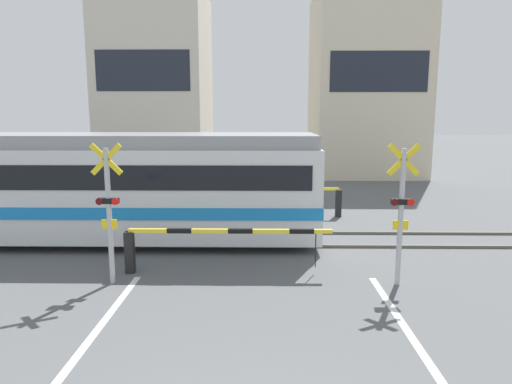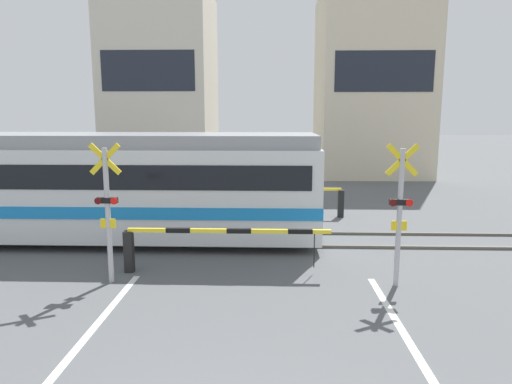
# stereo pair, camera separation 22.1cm
# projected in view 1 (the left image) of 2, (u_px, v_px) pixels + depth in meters

# --- Properties ---
(rail_track_near) EXTENTS (50.00, 0.10, 0.08)m
(rail_track_near) POSITION_uv_depth(u_px,v_px,m) (256.00, 246.00, 12.59)
(rail_track_near) COLOR #5B564C
(rail_track_near) RESTS_ON ground_plane
(rail_track_far) EXTENTS (50.00, 0.10, 0.08)m
(rail_track_far) POSITION_uv_depth(u_px,v_px,m) (257.00, 233.00, 14.00)
(rail_track_far) COLOR #5B564C
(rail_track_far) RESTS_ON ground_plane
(commuter_train) EXTENTS (14.85, 3.04, 3.08)m
(commuter_train) POSITION_uv_depth(u_px,v_px,m) (59.00, 184.00, 13.11)
(commuter_train) COLOR silver
(commuter_train) RESTS_ON ground_plane
(crossing_barrier_near) EXTENTS (4.75, 0.20, 1.06)m
(crossing_barrier_near) POSITION_uv_depth(u_px,v_px,m) (191.00, 240.00, 10.43)
(crossing_barrier_near) COLOR black
(crossing_barrier_near) RESTS_ON ground_plane
(crossing_barrier_far) EXTENTS (4.75, 0.20, 1.06)m
(crossing_barrier_far) POSITION_uv_depth(u_px,v_px,m) (299.00, 195.00, 16.25)
(crossing_barrier_far) COLOR black
(crossing_barrier_far) RESTS_ON ground_plane
(crossing_signal_left) EXTENTS (0.68, 0.15, 3.04)m
(crossing_signal_left) POSITION_uv_depth(u_px,v_px,m) (109.00, 208.00, 9.65)
(crossing_signal_left) COLOR #B2B2B7
(crossing_signal_left) RESTS_ON ground_plane
(crossing_signal_right) EXTENTS (0.68, 0.15, 3.04)m
(crossing_signal_right) POSITION_uv_depth(u_px,v_px,m) (401.00, 208.00, 9.56)
(crossing_signal_right) COLOR #B2B2B7
(crossing_signal_right) RESTS_ON ground_plane
(pedestrian) EXTENTS (0.38, 0.22, 1.66)m
(pedestrian) POSITION_uv_depth(u_px,v_px,m) (284.00, 176.00, 19.95)
(pedestrian) COLOR #23232D
(pedestrian) RESTS_ON ground_plane
(building_left_of_street) EXTENTS (6.04, 6.55, 10.80)m
(building_left_of_street) POSITION_uv_depth(u_px,v_px,m) (157.00, 85.00, 27.65)
(building_left_of_street) COLOR beige
(building_left_of_street) RESTS_ON ground_plane
(building_right_of_street) EXTENTS (6.21, 6.55, 10.67)m
(building_right_of_street) POSITION_uv_depth(u_px,v_px,m) (365.00, 86.00, 27.47)
(building_right_of_street) COLOR beige
(building_right_of_street) RESTS_ON ground_plane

